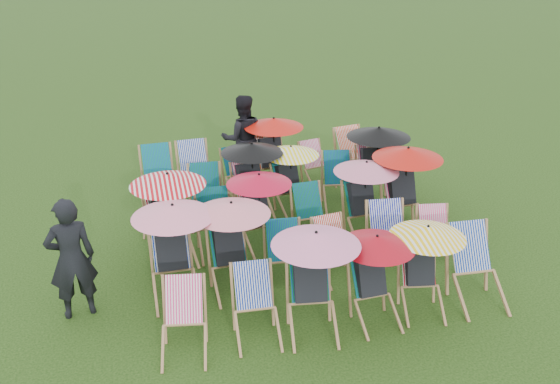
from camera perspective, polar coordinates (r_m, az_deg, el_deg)
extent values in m
plane|color=black|center=(10.25, 1.08, -4.83)|extent=(100.00, 100.00, 0.00)
cube|color=#EA2E77|center=(7.92, -8.78, -9.67)|extent=(0.51, 0.41, 0.54)
cube|color=navy|center=(8.09, -2.52, -8.49)|extent=(0.48, 0.37, 0.55)
cube|color=#096223|center=(8.17, 2.67, -7.74)|extent=(0.54, 0.43, 0.59)
cube|color=black|center=(8.13, 2.73, -7.93)|extent=(0.47, 0.48, 0.62)
sphere|color=tan|center=(8.05, 2.66, -5.58)|extent=(0.22, 0.22, 0.22)
cylinder|color=black|center=(7.96, 3.26, -6.39)|extent=(0.03, 0.03, 0.72)
cone|color=pink|center=(7.80, 3.32, -4.30)|extent=(1.14, 1.14, 0.18)
cube|color=#096237|center=(8.43, 8.05, -7.48)|extent=(0.46, 0.35, 0.52)
cube|color=black|center=(8.40, 8.18, -7.63)|extent=(0.39, 0.40, 0.55)
sphere|color=tan|center=(8.33, 8.03, -5.64)|extent=(0.19, 0.19, 0.19)
cylinder|color=black|center=(8.27, 8.73, -6.27)|extent=(0.03, 0.03, 0.64)
cone|color=#A30915|center=(8.13, 8.86, -4.49)|extent=(1.00, 1.00, 0.16)
cube|color=red|center=(8.77, 12.52, -6.45)|extent=(0.50, 0.40, 0.53)
cube|color=black|center=(8.74, 12.60, -6.60)|extent=(0.43, 0.44, 0.55)
sphere|color=tan|center=(8.67, 12.61, -4.64)|extent=(0.19, 0.19, 0.19)
cylinder|color=black|center=(8.60, 13.17, -5.30)|extent=(0.03, 0.03, 0.65)
cone|color=yellow|center=(8.46, 13.36, -3.55)|extent=(1.02, 1.02, 0.16)
cube|color=#072996|center=(9.15, 16.98, -4.78)|extent=(0.56, 0.42, 0.63)
cube|color=#0726A3|center=(8.96, -9.97, -4.99)|extent=(0.50, 0.37, 0.59)
cube|color=black|center=(8.92, -9.94, -5.15)|extent=(0.42, 0.43, 0.62)
sphere|color=tan|center=(8.86, -10.15, -2.99)|extent=(0.22, 0.22, 0.22)
cylinder|color=black|center=(8.75, -9.63, -3.67)|extent=(0.03, 0.03, 0.73)
cone|color=pink|center=(8.60, -9.79, -1.71)|extent=(1.14, 1.14, 0.18)
cube|color=#095F2E|center=(9.02, -4.86, -4.66)|extent=(0.50, 0.38, 0.57)
cube|color=black|center=(8.97, -4.79, -4.81)|extent=(0.42, 0.44, 0.60)
sphere|color=tan|center=(8.91, -5.01, -2.74)|extent=(0.21, 0.21, 0.21)
cylinder|color=black|center=(8.83, -4.41, -3.37)|extent=(0.03, 0.03, 0.70)
cone|color=pink|center=(8.68, -4.47, -1.49)|extent=(1.10, 1.10, 0.17)
cube|color=#0A7343|center=(9.09, 0.26, -4.42)|extent=(0.50, 0.40, 0.56)
cube|color=red|center=(9.38, 4.56, -3.84)|extent=(0.47, 0.37, 0.52)
cube|color=#070E92|center=(9.65, 9.71, -2.66)|extent=(0.55, 0.43, 0.60)
cube|color=#FF337D|center=(9.98, 13.84, -2.74)|extent=(0.48, 0.39, 0.52)
cube|color=red|center=(9.90, -10.49, -2.01)|extent=(0.57, 0.46, 0.60)
cube|color=black|center=(9.85, -10.40, -2.13)|extent=(0.50, 0.51, 0.63)
sphere|color=tan|center=(9.80, -10.72, -0.14)|extent=(0.22, 0.22, 0.22)
cylinder|color=black|center=(9.71, -10.10, -0.69)|extent=(0.03, 0.03, 0.74)
cone|color=red|center=(9.57, -10.25, 1.15)|extent=(1.16, 1.16, 0.18)
cube|color=#096734|center=(10.05, -6.09, -1.42)|extent=(0.50, 0.38, 0.59)
cube|color=red|center=(10.06, -2.38, -1.59)|extent=(0.51, 0.41, 0.54)
cube|color=black|center=(10.03, -2.27, -1.70)|extent=(0.45, 0.46, 0.57)
sphere|color=tan|center=(9.98, -2.52, 0.05)|extent=(0.20, 0.20, 0.20)
cylinder|color=black|center=(9.91, -1.91, -0.42)|extent=(0.03, 0.03, 0.66)
cone|color=#B60A28|center=(9.79, -1.93, 1.18)|extent=(1.04, 1.04, 0.16)
cube|color=#0A6C22|center=(10.37, 2.52, -0.77)|extent=(0.47, 0.36, 0.54)
cube|color=#0A6B31|center=(10.52, 7.24, -0.45)|extent=(0.49, 0.37, 0.56)
cube|color=black|center=(10.48, 7.35, -0.56)|extent=(0.41, 0.42, 0.58)
sphere|color=tan|center=(10.44, 7.22, 1.18)|extent=(0.20, 0.20, 0.20)
cylinder|color=black|center=(10.37, 7.81, 0.69)|extent=(0.03, 0.03, 0.68)
cone|color=#D06A88|center=(10.25, 7.91, 2.29)|extent=(1.07, 1.07, 0.17)
cube|color=#DB2B74|center=(10.90, 10.82, 0.56)|extent=(0.53, 0.40, 0.61)
cube|color=black|center=(10.86, 10.94, 0.45)|extent=(0.45, 0.46, 0.64)
sphere|color=tan|center=(10.81, 10.83, 2.31)|extent=(0.23, 0.23, 0.23)
cylinder|color=black|center=(10.74, 11.47, 1.79)|extent=(0.03, 0.03, 0.75)
cone|color=red|center=(10.62, 11.62, 3.51)|extent=(1.18, 1.18, 0.18)
cube|color=#072CA1|center=(10.92, -10.98, 0.02)|extent=(0.49, 0.39, 0.52)
cube|color=#096229|center=(11.05, -6.88, 1.01)|extent=(0.52, 0.40, 0.59)
cube|color=#CC2857|center=(11.18, -2.98, 1.33)|extent=(0.53, 0.42, 0.57)
cube|color=black|center=(11.14, -2.89, 1.23)|extent=(0.46, 0.47, 0.60)
sphere|color=tan|center=(11.11, -3.10, 2.91)|extent=(0.21, 0.21, 0.21)
cylinder|color=black|center=(11.02, -2.55, 2.47)|extent=(0.03, 0.03, 0.70)
cone|color=black|center=(10.91, -2.58, 4.03)|extent=(1.10, 1.10, 0.17)
cube|color=#0A6B40|center=(11.31, 0.55, 1.35)|extent=(0.49, 0.40, 0.52)
cube|color=black|center=(11.27, 0.65, 1.27)|extent=(0.43, 0.44, 0.55)
sphere|color=tan|center=(11.24, 0.45, 2.78)|extent=(0.19, 0.19, 0.19)
cylinder|color=black|center=(11.17, 0.99, 2.39)|extent=(0.03, 0.03, 0.64)
cone|color=yellow|center=(11.07, 1.00, 3.80)|extent=(1.01, 1.01, 0.16)
cube|color=#096339|center=(11.64, 5.24, 2.25)|extent=(0.54, 0.44, 0.58)
cube|color=#D32A5F|center=(11.87, 8.40, 2.72)|extent=(0.55, 0.44, 0.61)
cube|color=black|center=(11.82, 8.47, 2.62)|extent=(0.48, 0.49, 0.64)
sphere|color=tan|center=(11.80, 8.43, 4.32)|extent=(0.22, 0.22, 0.22)
cylinder|color=black|center=(11.70, 8.91, 3.84)|extent=(0.03, 0.03, 0.75)
cone|color=black|center=(11.59, 9.02, 5.42)|extent=(1.17, 1.17, 0.18)
cube|color=#0A7349|center=(11.97, -11.22, 2.74)|extent=(0.53, 0.40, 0.62)
cube|color=#072390|center=(12.08, -7.98, 3.17)|extent=(0.53, 0.40, 0.62)
cube|color=#096832|center=(12.17, -4.20, 2.87)|extent=(0.47, 0.38, 0.51)
cube|color=red|center=(12.33, -0.98, 3.75)|extent=(0.53, 0.40, 0.60)
cube|color=black|center=(12.28, -0.91, 3.67)|extent=(0.45, 0.46, 0.63)
sphere|color=tan|center=(12.27, -1.07, 5.27)|extent=(0.22, 0.22, 0.22)
cylinder|color=black|center=(12.17, -0.57, 4.85)|extent=(0.03, 0.03, 0.73)
cone|color=red|center=(12.06, -0.58, 6.36)|extent=(1.15, 1.15, 0.18)
cube|color=#DE2C6A|center=(12.51, 2.93, 3.52)|extent=(0.48, 0.39, 0.50)
cube|color=red|center=(12.81, 6.40, 4.52)|extent=(0.58, 0.46, 0.62)
imported|color=black|center=(8.60, -18.55, -5.80)|extent=(0.69, 0.52, 1.72)
imported|color=black|center=(12.41, -3.43, 4.91)|extent=(0.90, 0.72, 1.77)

